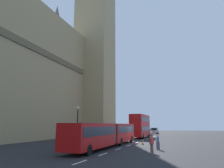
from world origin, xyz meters
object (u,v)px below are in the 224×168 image
Objects in this scene: traffic_cone_middle at (156,139)px; pedestrian_near_cones at (152,144)px; street_lamp at (77,123)px; double_decker_bus at (140,125)px; sedan_lead at (148,132)px; sedan_trailing at (155,131)px; pedestrian_by_kerb at (158,141)px; traffic_cone_west at (143,143)px; articulated_bus at (107,133)px.

traffic_cone_middle is 0.34× the size of pedestrian_near_cones.
street_lamp is at bearing 68.44° from pedestrian_near_cones.
double_decker_bus is 9.55m from sedan_lead.
sedan_lead is 33.98m from pedestrian_near_cones.
street_lamp is at bearing 167.15° from double_decker_bus.
sedan_trailing is 29.57m from traffic_cone_middle.
pedestrian_by_kerb is (3.29, -0.17, 0.00)m from pedestrian_near_cones.
sedan_lead reaches higher than traffic_cone_west.
double_decker_bus is (20.11, 0.00, 0.96)m from articulated_bus.
traffic_cone_middle is at bearing -171.34° from sedan_trailing.
sedan_lead is 30.79m from pedestrian_by_kerb.
sedan_trailing is 7.59× the size of traffic_cone_middle.
articulated_bus is 20.13m from double_decker_bus.
sedan_trailing is 36.62m from traffic_cone_west.
double_decker_bus is at bearing 28.78° from traffic_cone_middle.
sedan_lead is (9.38, 0.13, -1.80)m from double_decker_bus.
sedan_trailing is at bearing 7.91° from pedestrian_near_cones.
pedestrian_near_cones reaches higher than traffic_cone_west.
pedestrian_near_cones is at bearing -111.56° from street_lamp.
sedan_trailing is at bearing 0.03° from articulated_bus.
sedan_trailing is (21.16, 0.02, -1.80)m from double_decker_bus.
sedan_lead reaches higher than pedestrian_by_kerb.
traffic_cone_middle is (-8.07, -4.43, -2.43)m from double_decker_bus.
double_decker_bus is at bearing 13.18° from traffic_cone_west.
traffic_cone_west is 7.27m from traffic_cone_middle.
articulated_bus is 3.51× the size of street_lamp.
traffic_cone_middle is at bearing -20.20° from articulated_bus.
articulated_bus reaches higher than traffic_cone_west.
street_lamp is (-29.13, 4.38, 2.14)m from sedan_lead.
street_lamp is at bearing 118.89° from traffic_cone_west.
sedan_lead is at bearing 12.28° from pedestrian_by_kerb.
articulated_bus is at bearing -179.97° from sedan_trailing.
articulated_bus is 4.71m from street_lamp.
street_lamp is 3.12× the size of pedestrian_by_kerb.
pedestrian_by_kerb is (-30.09, -6.55, -0.00)m from sedan_lead.
sedan_trailing is 45.59m from pedestrian_near_cones.
sedan_trailing reaches higher than traffic_cone_west.
traffic_cone_middle is 0.34× the size of pedestrian_by_kerb.
sedan_lead is at bearing 0.78° from double_decker_bus.
double_decker_bus is at bearing 14.61° from pedestrian_near_cones.
pedestrian_by_kerb is at bearing -152.33° from traffic_cone_west.
sedan_lead is at bearing 14.65° from traffic_cone_middle.
double_decker_bus is 1.89× the size of street_lamp.
pedestrian_near_cones is 1.00× the size of pedestrian_by_kerb.
articulated_bus reaches higher than traffic_cone_middle.
pedestrian_near_cones reaches higher than traffic_cone_middle.
traffic_cone_west is at bearing -166.82° from double_decker_bus.
street_lamp is (-4.46, 8.08, 2.77)m from traffic_cone_west.
articulated_bus reaches higher than pedestrian_near_cones.
street_lamp reaches higher than pedestrian_near_cones.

